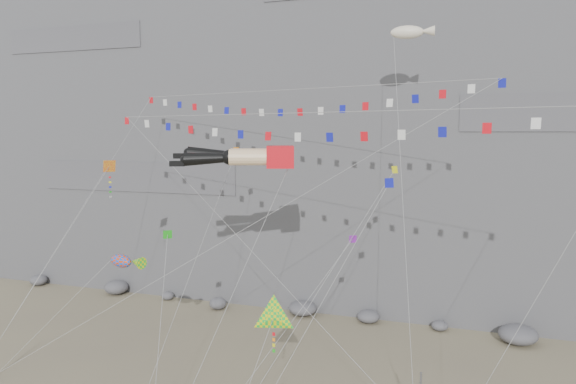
# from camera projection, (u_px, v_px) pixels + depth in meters

# --- Properties ---
(cliff) EXTENTS (80.00, 28.00, 50.00)m
(cliff) POSITION_uv_depth(u_px,v_px,m) (345.00, 55.00, 62.14)
(cliff) COLOR slate
(cliff) RESTS_ON ground
(talus_boulders) EXTENTS (60.00, 3.00, 1.20)m
(talus_boulders) POSITION_uv_depth(u_px,v_px,m) (303.00, 309.00, 50.63)
(talus_boulders) COLOR slate
(talus_boulders) RESTS_ON ground
(legs_kite) EXTENTS (8.23, 14.43, 19.71)m
(legs_kite) POSITION_uv_depth(u_px,v_px,m) (246.00, 157.00, 36.85)
(legs_kite) COLOR red
(legs_kite) RESTS_ON ground
(flag_banner_upper) EXTENTS (31.46, 18.75, 29.52)m
(flag_banner_upper) POSITION_uv_depth(u_px,v_px,m) (290.00, 90.00, 41.71)
(flag_banner_upper) COLOR red
(flag_banner_upper) RESTS_ON ground
(flag_banner_lower) EXTENTS (32.97, 9.35, 20.29)m
(flag_banner_lower) POSITION_uv_depth(u_px,v_px,m) (314.00, 113.00, 33.73)
(flag_banner_lower) COLOR red
(flag_banner_lower) RESTS_ON ground
(harlequin_kite) EXTENTS (5.25, 10.54, 17.40)m
(harlequin_kite) POSITION_uv_depth(u_px,v_px,m) (109.00, 167.00, 40.90)
(harlequin_kite) COLOR red
(harlequin_kite) RESTS_ON ground
(fish_windsock) EXTENTS (9.62, 4.90, 11.82)m
(fish_windsock) POSITION_uv_depth(u_px,v_px,m) (121.00, 261.00, 37.01)
(fish_windsock) COLOR #E33D0B
(fish_windsock) RESTS_ON ground
(delta_kite) EXTENTS (2.60, 6.11, 8.44)m
(delta_kite) POSITION_uv_depth(u_px,v_px,m) (273.00, 318.00, 31.33)
(delta_kite) COLOR yellow
(delta_kite) RESTS_ON ground
(blimp_windsock) EXTENTS (4.59, 13.82, 27.03)m
(blimp_windsock) POSITION_uv_depth(u_px,v_px,m) (407.00, 33.00, 40.41)
(blimp_windsock) COLOR #F7EACB
(blimp_windsock) RESTS_ON ground
(small_kite_a) EXTENTS (1.32, 16.38, 21.78)m
(small_kite_a) POSITION_uv_depth(u_px,v_px,m) (235.00, 156.00, 42.50)
(small_kite_a) COLOR orange
(small_kite_a) RESTS_ON ground
(small_kite_b) EXTENTS (6.52, 9.88, 14.63)m
(small_kite_b) POSITION_uv_depth(u_px,v_px,m) (350.00, 242.00, 35.37)
(small_kite_b) COLOR purple
(small_kite_b) RESTS_ON ground
(small_kite_c) EXTENTS (4.49, 9.02, 13.52)m
(small_kite_c) POSITION_uv_depth(u_px,v_px,m) (167.00, 237.00, 35.32)
(small_kite_c) COLOR green
(small_kite_c) RESTS_ON ground
(small_kite_d) EXTENTS (7.27, 15.39, 21.36)m
(small_kite_d) POSITION_uv_depth(u_px,v_px,m) (391.00, 175.00, 36.69)
(small_kite_d) COLOR yellow
(small_kite_d) RESTS_ON ground
(small_kite_e) EXTENTS (7.20, 6.81, 16.28)m
(small_kite_e) POSITION_uv_depth(u_px,v_px,m) (387.00, 187.00, 31.01)
(small_kite_e) COLOR #1318AB
(small_kite_e) RESTS_ON ground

